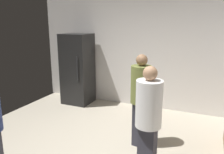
{
  "coord_description": "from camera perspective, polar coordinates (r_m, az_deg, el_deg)",
  "views": [
    {
      "loc": [
        1.62,
        -2.72,
        2.1
      ],
      "look_at": [
        0.12,
        0.72,
        1.18
      ],
      "focal_mm": 36.47,
      "sensor_mm": 36.0,
      "label": 1
    }
  ],
  "objects": [
    {
      "name": "person_in_white_shirt",
      "position": [
        3.0,
        9.13,
        -9.62
      ],
      "size": [
        0.37,
        0.37,
        1.57
      ],
      "rotation": [
        0.0,
        0.0,
        -1.67
      ],
      "color": "#2D2D38",
      "rests_on": "ground_plane"
    },
    {
      "name": "refrigerator",
      "position": [
        5.95,
        -8.62,
        2.01
      ],
      "size": [
        0.7,
        0.68,
        1.8
      ],
      "color": "black",
      "rests_on": "ground_plane"
    },
    {
      "name": "wall_back",
      "position": [
        5.64,
        6.7,
        6.07
      ],
      "size": [
        5.32,
        0.06,
        2.7
      ],
      "primitive_type": "cube",
      "color": "silver",
      "rests_on": "ground_plane"
    },
    {
      "name": "person_in_olive_shirt",
      "position": [
        3.79,
        7.22,
        -4.3
      ],
      "size": [
        0.39,
        0.39,
        1.59
      ],
      "rotation": [
        0.0,
        0.0,
        -1.73
      ],
      "color": "#2D2D38",
      "rests_on": "ground_plane"
    }
  ]
}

